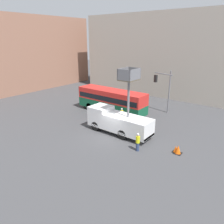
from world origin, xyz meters
TOP-DOWN VIEW (x-y plane):
  - ground_plane at (0.00, 0.00)m, footprint 120.00×120.00m
  - building_backdrop_side at (22.89, 5.82)m, footprint 10.00×28.00m
  - utility_truck at (1.31, -0.02)m, footprint 2.25×7.43m
  - city_bus at (6.32, 4.83)m, footprint 2.56×10.18m
  - traffic_light_pole at (10.19, -1.10)m, footprint 3.08×2.83m
  - road_worker_near_truck at (-0.73, -3.80)m, footprint 0.38×0.38m
  - road_worker_directing at (4.43, 1.71)m, footprint 0.38×0.38m
  - traffic_cone_near_truck at (1.19, -6.72)m, footprint 0.55×0.55m
  - traffic_cone_mid_road at (1.10, -6.98)m, footprint 0.70×0.70m

SIDE VIEW (x-z plane):
  - ground_plane at x=0.00m, z-range 0.00..0.00m
  - traffic_cone_near_truck at x=1.19m, z-range -0.02..0.61m
  - traffic_cone_mid_road at x=1.10m, z-range -0.02..0.78m
  - road_worker_directing at x=4.43m, z-range -0.01..1.76m
  - road_worker_near_truck at x=-0.73m, z-range 0.00..1.80m
  - utility_truck at x=1.31m, z-range -2.08..5.14m
  - city_bus at x=6.32m, z-range 0.29..3.55m
  - traffic_light_pole at x=10.19m, z-range 1.02..6.90m
  - building_backdrop_side at x=22.89m, z-range 0.00..14.12m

